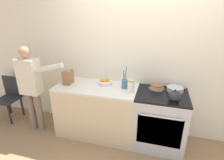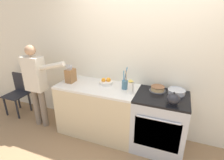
{
  "view_description": "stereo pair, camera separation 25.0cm",
  "coord_description": "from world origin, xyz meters",
  "px_view_note": "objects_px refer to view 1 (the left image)",
  "views": [
    {
      "loc": [
        0.23,
        -2.09,
        2.01
      ],
      "look_at": [
        -0.43,
        0.28,
        1.03
      ],
      "focal_mm": 28.0,
      "sensor_mm": 36.0,
      "label": 1
    },
    {
      "loc": [
        0.47,
        -2.01,
        2.01
      ],
      "look_at": [
        -0.43,
        0.28,
        1.03
      ],
      "focal_mm": 28.0,
      "sensor_mm": 36.0,
      "label": 2
    }
  ],
  "objects_px": {
    "stove_range": "(159,120)",
    "tea_kettle": "(175,96)",
    "fruit_bowl": "(105,82)",
    "knife_block": "(68,77)",
    "mixing_bowl": "(175,89)",
    "dining_chair": "(10,95)",
    "utensil_crock": "(125,83)",
    "person_baker": "(31,84)",
    "milk_carton": "(131,86)",
    "layer_cake": "(157,87)"
  },
  "relations": [
    {
      "from": "stove_range",
      "to": "tea_kettle",
      "type": "relative_size",
      "value": 4.21
    },
    {
      "from": "tea_kettle",
      "to": "fruit_bowl",
      "type": "relative_size",
      "value": 0.96
    },
    {
      "from": "tea_kettle",
      "to": "knife_block",
      "type": "bearing_deg",
      "value": 174.32
    },
    {
      "from": "tea_kettle",
      "to": "knife_block",
      "type": "relative_size",
      "value": 0.66
    },
    {
      "from": "mixing_bowl",
      "to": "dining_chair",
      "type": "height_order",
      "value": "mixing_bowl"
    },
    {
      "from": "mixing_bowl",
      "to": "knife_block",
      "type": "height_order",
      "value": "knife_block"
    },
    {
      "from": "stove_range",
      "to": "mixing_bowl",
      "type": "bearing_deg",
      "value": 41.08
    },
    {
      "from": "stove_range",
      "to": "utensil_crock",
      "type": "bearing_deg",
      "value": 174.69
    },
    {
      "from": "knife_block",
      "to": "person_baker",
      "type": "relative_size",
      "value": 0.21
    },
    {
      "from": "milk_carton",
      "to": "utensil_crock",
      "type": "bearing_deg",
      "value": 137.08
    },
    {
      "from": "mixing_bowl",
      "to": "layer_cake",
      "type": "bearing_deg",
      "value": 179.11
    },
    {
      "from": "layer_cake",
      "to": "utensil_crock",
      "type": "height_order",
      "value": "utensil_crock"
    },
    {
      "from": "knife_block",
      "to": "person_baker",
      "type": "height_order",
      "value": "person_baker"
    },
    {
      "from": "layer_cake",
      "to": "dining_chair",
      "type": "bearing_deg",
      "value": -177.23
    },
    {
      "from": "dining_chair",
      "to": "knife_block",
      "type": "bearing_deg",
      "value": -15.59
    },
    {
      "from": "layer_cake",
      "to": "knife_block",
      "type": "xyz_separation_m",
      "value": [
        -1.42,
        -0.17,
        0.08
      ]
    },
    {
      "from": "knife_block",
      "to": "person_baker",
      "type": "xyz_separation_m",
      "value": [
        -0.59,
        -0.19,
        -0.11
      ]
    },
    {
      "from": "layer_cake",
      "to": "utensil_crock",
      "type": "distance_m",
      "value": 0.5
    },
    {
      "from": "stove_range",
      "to": "mixing_bowl",
      "type": "height_order",
      "value": "mixing_bowl"
    },
    {
      "from": "stove_range",
      "to": "milk_carton",
      "type": "xyz_separation_m",
      "value": [
        -0.45,
        -0.06,
        0.54
      ]
    },
    {
      "from": "mixing_bowl",
      "to": "knife_block",
      "type": "distance_m",
      "value": 1.7
    },
    {
      "from": "stove_range",
      "to": "layer_cake",
      "type": "distance_m",
      "value": 0.51
    },
    {
      "from": "person_baker",
      "to": "fruit_bowl",
      "type": "bearing_deg",
      "value": 3.38
    },
    {
      "from": "tea_kettle",
      "to": "milk_carton",
      "type": "distance_m",
      "value": 0.61
    },
    {
      "from": "fruit_bowl",
      "to": "dining_chair",
      "type": "xyz_separation_m",
      "value": [
        -1.93,
        -0.09,
        -0.45
      ]
    },
    {
      "from": "layer_cake",
      "to": "stove_range",
      "type": "bearing_deg",
      "value": -60.58
    },
    {
      "from": "tea_kettle",
      "to": "mixing_bowl",
      "type": "height_order",
      "value": "tea_kettle"
    },
    {
      "from": "fruit_bowl",
      "to": "dining_chair",
      "type": "height_order",
      "value": "fruit_bowl"
    },
    {
      "from": "tea_kettle",
      "to": "dining_chair",
      "type": "relative_size",
      "value": 0.25
    },
    {
      "from": "milk_carton",
      "to": "dining_chair",
      "type": "relative_size",
      "value": 0.26
    },
    {
      "from": "layer_cake",
      "to": "utensil_crock",
      "type": "bearing_deg",
      "value": -167.64
    },
    {
      "from": "mixing_bowl",
      "to": "fruit_bowl",
      "type": "xyz_separation_m",
      "value": [
        -1.09,
        -0.04,
        0.0
      ]
    },
    {
      "from": "mixing_bowl",
      "to": "milk_carton",
      "type": "xyz_separation_m",
      "value": [
        -0.63,
        -0.22,
        0.07
      ]
    },
    {
      "from": "utensil_crock",
      "to": "dining_chair",
      "type": "xyz_separation_m",
      "value": [
        -2.27,
        -0.03,
        -0.49
      ]
    },
    {
      "from": "utensil_crock",
      "to": "mixing_bowl",
      "type": "bearing_deg",
      "value": 7.72
    },
    {
      "from": "layer_cake",
      "to": "tea_kettle",
      "type": "height_order",
      "value": "tea_kettle"
    },
    {
      "from": "stove_range",
      "to": "mixing_bowl",
      "type": "relative_size",
      "value": 3.48
    },
    {
      "from": "person_baker",
      "to": "utensil_crock",
      "type": "bearing_deg",
      "value": -2.25
    },
    {
      "from": "fruit_bowl",
      "to": "milk_carton",
      "type": "relative_size",
      "value": 1.01
    },
    {
      "from": "fruit_bowl",
      "to": "dining_chair",
      "type": "bearing_deg",
      "value": -177.25
    },
    {
      "from": "stove_range",
      "to": "tea_kettle",
      "type": "distance_m",
      "value": 0.56
    },
    {
      "from": "layer_cake",
      "to": "milk_carton",
      "type": "relative_size",
      "value": 1.13
    },
    {
      "from": "utensil_crock",
      "to": "person_baker",
      "type": "xyz_separation_m",
      "value": [
        -1.52,
        -0.25,
        -0.07
      ]
    },
    {
      "from": "stove_range",
      "to": "utensil_crock",
      "type": "relative_size",
      "value": 2.55
    },
    {
      "from": "dining_chair",
      "to": "mixing_bowl",
      "type": "bearing_deg",
      "value": -11.65
    },
    {
      "from": "tea_kettle",
      "to": "fruit_bowl",
      "type": "bearing_deg",
      "value": 164.66
    },
    {
      "from": "stove_range",
      "to": "milk_carton",
      "type": "relative_size",
      "value": 4.1
    },
    {
      "from": "stove_range",
      "to": "utensil_crock",
      "type": "distance_m",
      "value": 0.78
    },
    {
      "from": "fruit_bowl",
      "to": "person_baker",
      "type": "distance_m",
      "value": 1.22
    },
    {
      "from": "knife_block",
      "to": "dining_chair",
      "type": "distance_m",
      "value": 1.43
    }
  ]
}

